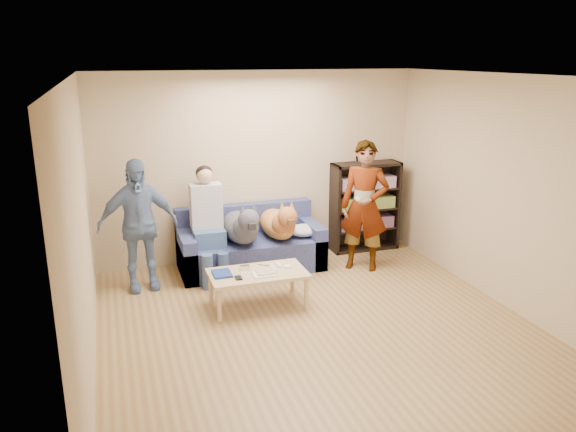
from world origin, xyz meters
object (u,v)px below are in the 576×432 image
object	(u,v)px
person_seated	(208,219)
dog_gray	(242,226)
person_standing_right	(364,206)
sofa	(250,248)
person_standing_left	(138,225)
dog_tan	(279,223)
notebook_blue	(222,273)
camera_silver	(245,267)
coffee_table	(258,276)
bookshelf	(365,204)

from	to	relation	value
person_seated	dog_gray	world-z (taller)	person_seated
person_standing_right	sofa	world-z (taller)	person_standing_right
person_standing_right	person_standing_left	bearing A→B (deg)	-149.92
person_standing_left	dog_gray	world-z (taller)	person_standing_left
dog_tan	notebook_blue	bearing A→B (deg)	-134.14
sofa	person_seated	xyz separation A→B (m)	(-0.58, -0.13, 0.49)
dog_tan	person_seated	bearing A→B (deg)	177.93
person_standing_left	person_seated	distance (m)	0.89
camera_silver	dog_gray	size ratio (longest dim) A/B	0.09
dog_tan	coffee_table	world-z (taller)	dog_tan
notebook_blue	dog_gray	size ratio (longest dim) A/B	0.21
camera_silver	bookshelf	size ratio (longest dim) A/B	0.08
person_standing_right	person_standing_left	world-z (taller)	person_standing_right
coffee_table	camera_silver	bearing A→B (deg)	135.00
person_seated	dog_tan	xyz separation A→B (m)	(0.94, -0.03, -0.13)
person_seated	coffee_table	world-z (taller)	person_seated
camera_silver	dog_gray	bearing A→B (deg)	78.43
person_standing_right	person_seated	distance (m)	2.06
person_standing_right	notebook_blue	bearing A→B (deg)	-127.22
camera_silver	dog_tan	xyz separation A→B (m)	(0.70, 0.94, 0.19)
person_standing_left	coffee_table	bearing A→B (deg)	-43.91
notebook_blue	person_seated	distance (m)	1.10
dog_gray	sofa	bearing A→B (deg)	50.76
person_standing_left	bookshelf	bearing A→B (deg)	2.68
notebook_blue	camera_silver	xyz separation A→B (m)	(0.28, 0.07, 0.01)
person_standing_right	camera_silver	world-z (taller)	person_standing_right
dog_gray	coffee_table	xyz separation A→B (m)	(-0.07, -1.04, -0.28)
sofa	bookshelf	bearing A→B (deg)	7.40
sofa	coffee_table	bearing A→B (deg)	-100.17
sofa	notebook_blue	bearing A→B (deg)	-117.81
bookshelf	camera_silver	bearing A→B (deg)	-147.97
person_standing_left	person_seated	bearing A→B (deg)	3.22
notebook_blue	dog_tan	bearing A→B (deg)	45.86
coffee_table	person_seated	bearing A→B (deg)	108.07
person_standing_right	camera_silver	bearing A→B (deg)	-126.55
sofa	dog_tan	size ratio (longest dim) A/B	1.63
person_seated	notebook_blue	bearing A→B (deg)	-92.28
dog_gray	coffee_table	size ratio (longest dim) A/B	1.15
person_standing_right	person_seated	world-z (taller)	person_standing_right
person_standing_left	dog_gray	bearing A→B (deg)	-2.39
person_standing_left	dog_gray	size ratio (longest dim) A/B	1.29
person_seated	sofa	bearing A→B (deg)	12.36
person_seated	dog_tan	bearing A→B (deg)	-2.07
sofa	coffee_table	xyz separation A→B (m)	(-0.22, -1.22, 0.09)
person_seated	coffee_table	bearing A→B (deg)	-71.93
camera_silver	coffee_table	size ratio (longest dim) A/B	0.10
dog_gray	camera_silver	bearing A→B (deg)	-101.57
person_standing_right	dog_gray	world-z (taller)	person_standing_right
notebook_blue	sofa	bearing A→B (deg)	62.19
notebook_blue	person_standing_left	bearing A→B (deg)	132.59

